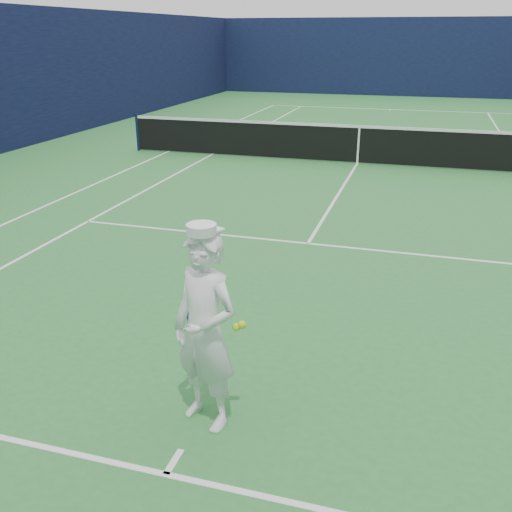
{
  "coord_description": "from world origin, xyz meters",
  "views": [
    {
      "loc": [
        1.69,
        -15.07,
        3.24
      ],
      "look_at": [
        0.07,
        -9.64,
        1.01
      ],
      "focal_mm": 40.0,
      "sensor_mm": 36.0,
      "label": 1
    }
  ],
  "objects": [
    {
      "name": "ground",
      "position": [
        0.0,
        0.0,
        0.0
      ],
      "size": [
        80.0,
        80.0,
        0.0
      ],
      "primitive_type": "plane",
      "color": "#2C7534",
      "rests_on": "ground"
    },
    {
      "name": "windscreen_fence",
      "position": [
        0.0,
        0.0,
        2.0
      ],
      "size": [
        20.12,
        36.12,
        4.0
      ],
      "color": "#0D1333",
      "rests_on": "ground"
    },
    {
      "name": "tennis_player",
      "position": [
        0.07,
        -11.14,
        0.9
      ],
      "size": [
        0.76,
        0.71,
        1.84
      ],
      "rotation": [
        0.0,
        0.0,
        -0.38
      ],
      "color": "white",
      "rests_on": "ground"
    },
    {
      "name": "tennis_net",
      "position": [
        0.0,
        0.0,
        0.55
      ],
      "size": [
        12.88,
        0.09,
        1.07
      ],
      "color": "#141E4C",
      "rests_on": "ground"
    },
    {
      "name": "court_markings",
      "position": [
        0.0,
        0.0,
        0.0
      ],
      "size": [
        11.03,
        23.83,
        0.01
      ],
      "color": "white",
      "rests_on": "ground"
    }
  ]
}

